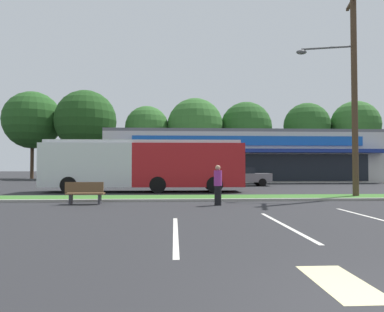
% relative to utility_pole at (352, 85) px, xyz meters
% --- Properties ---
extents(grass_median, '(56.00, 2.20, 0.12)m').
position_rel_utility_pole_xyz_m(grass_median, '(-6.45, -0.11, -5.72)').
color(grass_median, '#386B28').
rests_on(grass_median, ground_plane).
extents(curb_lip, '(56.00, 0.24, 0.12)m').
position_rel_utility_pole_xyz_m(curb_lip, '(-6.45, -1.33, -5.72)').
color(curb_lip, '#99968C').
rests_on(curb_lip, ground_plane).
extents(parking_stripe_0, '(0.12, 4.80, 0.01)m').
position_rel_utility_pole_xyz_m(parking_stripe_0, '(-9.09, -8.95, -5.78)').
color(parking_stripe_0, silver).
rests_on(parking_stripe_0, ground_plane).
extents(parking_stripe_1, '(0.12, 4.80, 0.01)m').
position_rel_utility_pole_xyz_m(parking_stripe_1, '(-6.12, -8.00, -5.78)').
color(parking_stripe_1, silver).
rests_on(parking_stripe_1, ground_plane).
extents(parking_stripe_2, '(0.12, 4.80, 0.01)m').
position_rel_utility_pole_xyz_m(parking_stripe_2, '(-2.91, -6.78, -5.78)').
color(parking_stripe_2, silver).
rests_on(parking_stripe_2, ground_plane).
extents(lot_arrow, '(0.70, 1.60, 0.01)m').
position_rel_utility_pole_xyz_m(lot_arrow, '(-6.83, -12.64, -5.78)').
color(lot_arrow, beige).
rests_on(lot_arrow, ground_plane).
extents(storefront_building, '(28.11, 13.76, 5.32)m').
position_rel_utility_pole_xyz_m(storefront_building, '(-1.89, 22.10, -3.12)').
color(storefront_building, beige).
rests_on(storefront_building, ground_plane).
extents(tree_far_left, '(7.59, 7.59, 11.60)m').
position_rel_utility_pole_xyz_m(tree_far_left, '(-27.99, 29.86, 2.01)').
color(tree_far_left, '#473323').
rests_on(tree_far_left, ground_plane).
extents(tree_left, '(7.96, 7.96, 11.61)m').
position_rel_utility_pole_xyz_m(tree_left, '(-20.74, 28.80, 1.84)').
color(tree_left, '#473323').
rests_on(tree_left, ground_plane).
extents(tree_mid_left, '(5.88, 5.88, 9.75)m').
position_rel_utility_pole_xyz_m(tree_mid_left, '(-12.80, 29.55, 1.01)').
color(tree_mid_left, '#473323').
rests_on(tree_mid_left, ground_plane).
extents(tree_mid, '(7.53, 7.53, 10.83)m').
position_rel_utility_pole_xyz_m(tree_mid, '(-6.32, 29.41, 1.27)').
color(tree_mid, '#473323').
rests_on(tree_mid, ground_plane).
extents(tree_mid_right, '(7.07, 7.07, 10.54)m').
position_rel_utility_pole_xyz_m(tree_mid_right, '(0.78, 30.18, 1.21)').
color(tree_mid_right, '#473323').
rests_on(tree_mid_right, ground_plane).
extents(tree_right, '(6.27, 6.27, 10.33)m').
position_rel_utility_pole_xyz_m(tree_right, '(9.04, 29.38, 1.40)').
color(tree_right, '#473323').
rests_on(tree_right, ground_plane).
extents(tree_far_right, '(6.49, 6.49, 10.49)m').
position_rel_utility_pole_xyz_m(tree_far_right, '(15.36, 28.46, 1.45)').
color(tree_far_right, '#473323').
rests_on(tree_far_right, ground_plane).
extents(utility_pole, '(3.16, 2.37, 10.86)m').
position_rel_utility_pole_xyz_m(utility_pole, '(0.00, 0.00, 0.00)').
color(utility_pole, '#4C3826').
rests_on(utility_pole, ground_plane).
extents(city_bus, '(12.60, 2.79, 3.25)m').
position_rel_utility_pole_xyz_m(city_bus, '(-11.05, 5.00, -4.02)').
color(city_bus, '#AD191E').
rests_on(city_bus, ground_plane).
extents(bus_stop_bench, '(1.60, 0.45, 0.95)m').
position_rel_utility_pole_xyz_m(bus_stop_bench, '(-12.92, -2.33, -5.28)').
color(bus_stop_bench, brown).
rests_on(bus_stop_bench, ground_plane).
extents(car_2, '(4.35, 1.90, 1.55)m').
position_rel_utility_pole_xyz_m(car_2, '(-3.34, 11.55, -4.99)').
color(car_2, slate).
rests_on(car_2, ground_plane).
extents(pedestrian_by_pole, '(0.34, 0.34, 1.66)m').
position_rel_utility_pole_xyz_m(pedestrian_by_pole, '(-7.31, -2.97, -4.95)').
color(pedestrian_by_pole, black).
rests_on(pedestrian_by_pole, ground_plane).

